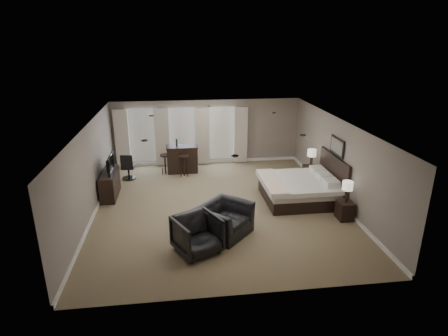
{
  "coord_description": "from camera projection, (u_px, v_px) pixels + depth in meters",
  "views": [
    {
      "loc": [
        -1.2,
        -10.48,
        5.0
      ],
      "look_at": [
        0.2,
        0.4,
        1.1
      ],
      "focal_mm": 30.0,
      "sensor_mm": 36.0,
      "label": 1
    }
  ],
  "objects": [
    {
      "name": "nightstand_far",
      "position": [
        310.0,
        174.0,
        13.41
      ],
      "size": [
        0.45,
        0.55,
        0.6
      ],
      "primitive_type": "cube",
      "color": "black",
      "rests_on": "ground"
    },
    {
      "name": "bed",
      "position": [
        300.0,
        179.0,
        11.8
      ],
      "size": [
        2.27,
        2.16,
        1.44
      ],
      "primitive_type": "cube",
      "color": "silver",
      "rests_on": "ground"
    },
    {
      "name": "wall_art",
      "position": [
        337.0,
        146.0,
        11.59
      ],
      "size": [
        0.04,
        0.96,
        0.56
      ],
      "primitive_type": "cube",
      "color": "slate",
      "rests_on": "room"
    },
    {
      "name": "bar_stool_left",
      "position": [
        165.0,
        164.0,
        14.2
      ],
      "size": [
        0.39,
        0.39,
        0.77
      ],
      "primitive_type": "cube",
      "rotation": [
        0.0,
        0.0,
        0.08
      ],
      "color": "black",
      "rests_on": "ground"
    },
    {
      "name": "bar_counter",
      "position": [
        182.0,
        159.0,
        14.36
      ],
      "size": [
        1.2,
        0.62,
        1.05
      ],
      "primitive_type": "cube",
      "color": "black",
      "rests_on": "ground"
    },
    {
      "name": "window_bay",
      "position": [
        182.0,
        136.0,
        14.93
      ],
      "size": [
        5.25,
        0.2,
        2.3
      ],
      "color": "silver",
      "rests_on": "room"
    },
    {
      "name": "lamp_far",
      "position": [
        311.0,
        158.0,
        13.2
      ],
      "size": [
        0.31,
        0.31,
        0.63
      ],
      "primitive_type": "cube",
      "color": "beige",
      "rests_on": "nightstand_far"
    },
    {
      "name": "armchair_far",
      "position": [
        197.0,
        233.0,
        9.0
      ],
      "size": [
        1.31,
        1.28,
        1.02
      ],
      "primitive_type": "imported",
      "rotation": [
        0.0,
        0.0,
        0.47
      ],
      "color": "black",
      "rests_on": "ground"
    },
    {
      "name": "dresser",
      "position": [
        110.0,
        184.0,
        12.19
      ],
      "size": [
        0.46,
        1.43,
        0.83
      ],
      "primitive_type": "cube",
      "color": "black",
      "rests_on": "ground"
    },
    {
      "name": "room",
      "position": [
        219.0,
        166.0,
        11.18
      ],
      "size": [
        7.6,
        8.6,
        2.64
      ],
      "color": "#76674B",
      "rests_on": "ground"
    },
    {
      "name": "armchair_near",
      "position": [
        224.0,
        215.0,
        9.8
      ],
      "size": [
        1.49,
        1.52,
        1.13
      ],
      "primitive_type": "imported",
      "rotation": [
        0.0,
        0.0,
        0.83
      ],
      "color": "black",
      "rests_on": "ground"
    },
    {
      "name": "lamp_near",
      "position": [
        347.0,
        192.0,
        10.51
      ],
      "size": [
        0.3,
        0.3,
        0.62
      ],
      "primitive_type": "cube",
      "color": "beige",
      "rests_on": "nightstand_near"
    },
    {
      "name": "tv",
      "position": [
        108.0,
        170.0,
        12.03
      ],
      "size": [
        0.57,
        0.99,
        0.13
      ],
      "primitive_type": "imported",
      "rotation": [
        0.0,
        0.0,
        1.57
      ],
      "color": "black",
      "rests_on": "dresser"
    },
    {
      "name": "nightstand_near",
      "position": [
        345.0,
        210.0,
        10.71
      ],
      "size": [
        0.4,
        0.49,
        0.53
      ],
      "primitive_type": "cube",
      "color": "black",
      "rests_on": "ground"
    },
    {
      "name": "desk_chair",
      "position": [
        128.0,
        166.0,
        13.65
      ],
      "size": [
        0.52,
        0.52,
        0.98
      ],
      "primitive_type": "cube",
      "rotation": [
        0.0,
        0.0,
        3.09
      ],
      "color": "black",
      "rests_on": "ground"
    },
    {
      "name": "bar_stool_right",
      "position": [
        184.0,
        166.0,
        14.0
      ],
      "size": [
        0.46,
        0.46,
        0.79
      ],
      "primitive_type": "cube",
      "rotation": [
        0.0,
        0.0,
        0.26
      ],
      "color": "black",
      "rests_on": "ground"
    }
  ]
}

